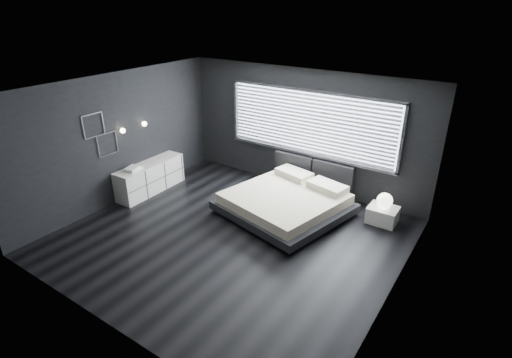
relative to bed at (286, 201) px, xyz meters
The scene contains 12 objects.
room 1.83m from the bed, 105.66° to the right, with size 6.04×6.00×2.80m.
window 1.87m from the bed, 98.33° to the left, with size 4.14×0.09×1.52m.
headboard 1.28m from the bed, 90.44° to the left, with size 1.96×0.16×0.52m.
sconce_near 3.78m from the bed, 157.69° to the right, with size 0.18×0.11×0.11m.
sconce_far 3.61m from the bed, 167.20° to the right, with size 0.18×0.11×0.11m.
wall_art_upper 4.19m from the bed, 150.00° to the right, with size 0.01×0.48×0.48m.
wall_art_lower 3.93m from the bed, 153.29° to the right, with size 0.01×0.48×0.48m.
bed is the anchor object (origin of this frame).
nightstand 1.98m from the bed, 22.78° to the left, with size 0.58×0.48×0.34m, color white.
orb_lamp 1.99m from the bed, 22.91° to the left, with size 0.31×0.31×0.31m, color white.
dresser 3.28m from the bed, 165.07° to the right, with size 0.53×1.76×0.70m.
book_stack 3.45m from the bed, 157.34° to the right, with size 0.34×0.41×0.08m.
Camera 1 is at (4.01, -5.11, 4.20)m, focal length 28.00 mm.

